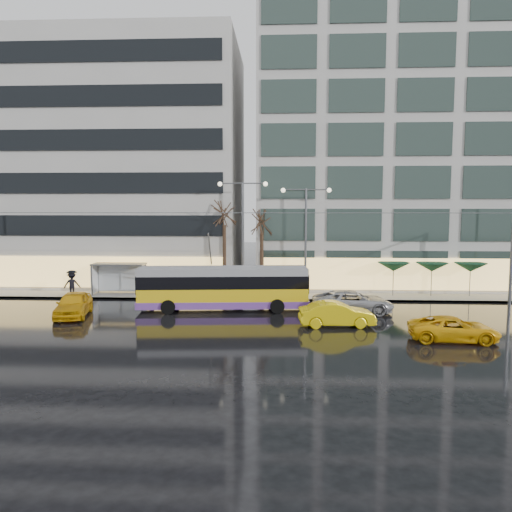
# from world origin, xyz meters

# --- Properties ---
(ground) EXTENTS (140.00, 140.00, 0.00)m
(ground) POSITION_xyz_m (0.00, 0.00, 0.00)
(ground) COLOR black
(ground) RESTS_ON ground
(sidewalk) EXTENTS (80.00, 10.00, 0.15)m
(sidewalk) POSITION_xyz_m (2.00, 14.00, 0.07)
(sidewalk) COLOR gray
(sidewalk) RESTS_ON ground
(kerb) EXTENTS (80.00, 0.10, 0.15)m
(kerb) POSITION_xyz_m (2.00, 9.05, 0.07)
(kerb) COLOR slate
(kerb) RESTS_ON ground
(building_left) EXTENTS (34.00, 14.00, 22.00)m
(building_left) POSITION_xyz_m (-16.00, 19.00, 11.15)
(building_left) COLOR #A8A5A1
(building_left) RESTS_ON sidewalk
(building_right) EXTENTS (32.00, 14.00, 25.00)m
(building_right) POSITION_xyz_m (19.00, 19.00, 12.65)
(building_right) COLOR #A8A5A1
(building_right) RESTS_ON sidewalk
(trolleybus) EXTENTS (11.92, 4.86, 5.45)m
(trolleybus) POSITION_xyz_m (1.03, 5.48, 1.48)
(trolleybus) COLOR gold
(trolleybus) RESTS_ON ground
(catenary) EXTENTS (42.24, 5.12, 7.00)m
(catenary) POSITION_xyz_m (1.00, 7.94, 4.25)
(catenary) COLOR #595B60
(catenary) RESTS_ON ground
(bus_shelter) EXTENTS (4.20, 1.60, 2.51)m
(bus_shelter) POSITION_xyz_m (-8.38, 10.69, 1.96)
(bus_shelter) COLOR #595B60
(bus_shelter) RESTS_ON sidewalk
(street_lamp_near) EXTENTS (3.96, 0.36, 9.03)m
(street_lamp_near) POSITION_xyz_m (2.00, 10.80, 5.99)
(street_lamp_near) COLOR #595B60
(street_lamp_near) RESTS_ON sidewalk
(street_lamp_far) EXTENTS (3.96, 0.36, 8.53)m
(street_lamp_far) POSITION_xyz_m (7.00, 10.80, 5.71)
(street_lamp_far) COLOR #595B60
(street_lamp_far) RESTS_ON sidewalk
(tree_a) EXTENTS (3.20, 3.20, 8.40)m
(tree_a) POSITION_xyz_m (0.50, 11.00, 7.09)
(tree_a) COLOR black
(tree_a) RESTS_ON sidewalk
(tree_b) EXTENTS (3.20, 3.20, 7.70)m
(tree_b) POSITION_xyz_m (3.50, 11.20, 6.40)
(tree_b) COLOR black
(tree_b) RESTS_ON sidewalk
(parasol_a) EXTENTS (2.50, 2.50, 2.65)m
(parasol_a) POSITION_xyz_m (14.00, 11.00, 2.45)
(parasol_a) COLOR #595B60
(parasol_a) RESTS_ON sidewalk
(parasol_b) EXTENTS (2.50, 2.50, 2.65)m
(parasol_b) POSITION_xyz_m (17.00, 11.00, 2.45)
(parasol_b) COLOR #595B60
(parasol_b) RESTS_ON sidewalk
(parasol_c) EXTENTS (2.50, 2.50, 2.65)m
(parasol_c) POSITION_xyz_m (20.00, 11.00, 2.45)
(parasol_c) COLOR #595B60
(parasol_c) RESTS_ON sidewalk
(taxi_a) EXTENTS (2.83, 5.08, 1.63)m
(taxi_a) POSITION_xyz_m (-8.63, 2.98, 0.82)
(taxi_a) COLOR #D4980B
(taxi_a) RESTS_ON ground
(taxi_b) EXTENTS (4.66, 1.93, 1.50)m
(taxi_b) POSITION_xyz_m (8.43, 1.14, 0.75)
(taxi_b) COLOR yellow
(taxi_b) RESTS_ON ground
(taxi_c) EXTENTS (4.88, 2.51, 1.32)m
(taxi_c) POSITION_xyz_m (14.41, -1.85, 0.66)
(taxi_c) COLOR #F1AE0C
(taxi_c) RESTS_ON ground
(sedan_silver) EXTENTS (5.53, 2.62, 1.53)m
(sedan_silver) POSITION_xyz_m (9.97, 5.00, 0.76)
(sedan_silver) COLOR #A4A3A8
(sedan_silver) RESTS_ON ground
(pedestrian_a) EXTENTS (1.23, 1.24, 2.19)m
(pedestrian_a) POSITION_xyz_m (-5.62, 11.24, 1.58)
(pedestrian_a) COLOR black
(pedestrian_a) RESTS_ON sidewalk
(pedestrian_b) EXTENTS (0.92, 0.80, 1.62)m
(pedestrian_b) POSITION_xyz_m (-3.60, 10.31, 0.96)
(pedestrian_b) COLOR black
(pedestrian_b) RESTS_ON sidewalk
(pedestrian_c) EXTENTS (1.40, 1.02, 2.11)m
(pedestrian_c) POSITION_xyz_m (-11.45, 9.40, 1.29)
(pedestrian_c) COLOR black
(pedestrian_c) RESTS_ON sidewalk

